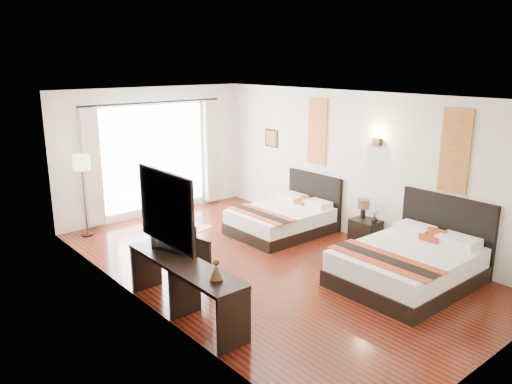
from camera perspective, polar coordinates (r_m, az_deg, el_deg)
floor at (r=8.54m, az=1.20°, el=-8.23°), size 4.50×7.50×0.01m
ceiling at (r=7.88m, az=1.31°, el=10.82°), size 4.50×7.50×0.02m
wall_headboard at (r=9.69m, az=11.31°, el=2.98°), size 0.01×7.50×2.80m
wall_desk at (r=6.88m, az=-12.97°, el=-1.94°), size 0.01×7.50×2.80m
wall_window at (r=11.13m, az=-11.59°, el=4.47°), size 4.50×0.01×2.80m
wall_entry at (r=5.94m, az=25.92°, el=-5.77°), size 4.50×0.01×2.80m
window_glass at (r=11.13m, az=-11.53°, el=3.96°), size 2.40×0.02×2.20m
sheer_curtain at (r=11.08m, az=-11.38°, el=3.92°), size 2.30×0.02×2.10m
drape_left at (r=10.45m, az=-18.24°, el=2.70°), size 0.35×0.14×2.35m
drape_right at (r=11.80m, az=-5.09°, el=4.70°), size 0.35×0.14×2.35m
art_panel_near at (r=8.51m, az=21.80°, el=4.37°), size 0.03×0.50×1.35m
art_panel_far at (r=10.23m, az=7.02°, el=6.90°), size 0.03×0.50×1.35m
wall_sconce at (r=9.25m, az=13.66°, el=5.58°), size 0.10×0.14×0.14m
mirror_frame at (r=6.32m, az=-10.28°, el=-1.85°), size 0.04×1.25×0.95m
mirror_glass at (r=6.33m, az=-10.08°, el=-1.81°), size 0.01×1.12×0.82m
bed_near at (r=8.10m, az=17.23°, el=-7.78°), size 2.17×1.69×1.22m
bed_far at (r=9.98m, az=3.22°, el=-3.04°), size 1.92×1.50×1.08m
nightstand at (r=9.51m, az=12.37°, el=-4.53°), size 0.41×0.51×0.49m
table_lamp at (r=9.43m, az=12.17°, el=-1.50°), size 0.22×0.22×0.35m
vase at (r=9.28m, az=13.38°, el=-2.94°), size 0.18×0.18×0.14m
console_desk at (r=6.85m, az=-8.13°, el=-10.94°), size 0.50×2.20×0.76m
television at (r=6.93m, az=-9.81°, el=-5.39°), size 0.40×0.72×0.43m
bronze_figurine at (r=6.08m, az=-4.57°, el=-9.06°), size 0.20×0.20×0.25m
desk_chair at (r=7.36m, az=-7.07°, el=-10.00°), size 0.46×0.46×0.86m
floor_lamp at (r=10.06m, az=-19.30°, el=2.62°), size 0.32×0.32×1.61m
side_table at (r=10.81m, az=-10.66°, el=-1.90°), size 0.48×0.48×0.55m
fruit_bowl at (r=10.71m, az=-10.75°, el=-0.39°), size 0.25×0.25×0.05m
window_chair at (r=10.95m, az=-9.57°, el=-1.50°), size 0.58×0.58×0.99m
jute_rug at (r=10.24m, az=-8.55°, el=-4.36°), size 1.30×1.06×0.01m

